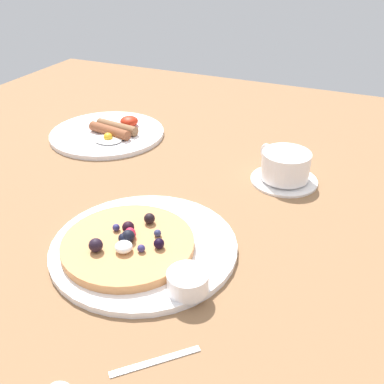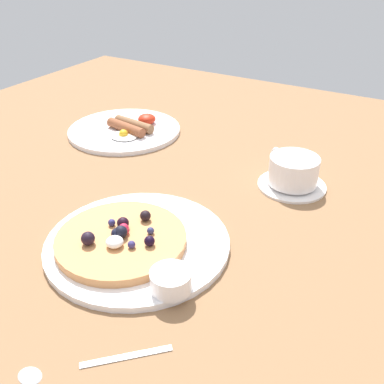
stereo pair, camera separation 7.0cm
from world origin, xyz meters
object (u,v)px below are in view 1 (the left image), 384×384
object	(u,v)px
syrup_ramekin	(188,281)
coffee_cup	(285,164)
pancake_plate	(144,246)
coffee_saucer	(284,179)
teaspoon	(99,377)
breakfast_plate	(107,134)

from	to	relation	value
syrup_ramekin	coffee_cup	world-z (taller)	coffee_cup
pancake_plate	coffee_cup	distance (cm)	32.23
pancake_plate	coffee_saucer	size ratio (longest dim) A/B	2.21
pancake_plate	teaspoon	bearing A→B (deg)	-73.30
syrup_ramekin	pancake_plate	bearing A→B (deg)	148.00
syrup_ramekin	coffee_saucer	distance (cm)	35.31
syrup_ramekin	teaspoon	distance (cm)	15.78
syrup_ramekin	coffee_cup	distance (cm)	35.34
pancake_plate	teaspoon	distance (cm)	22.37
syrup_ramekin	coffee_cup	bearing A→B (deg)	83.42
pancake_plate	coffee_cup	bearing A→B (deg)	64.23
syrup_ramekin	breakfast_plate	xyz separation A→B (cm)	(-38.21, 39.76, -1.88)
coffee_saucer	coffee_cup	world-z (taller)	coffee_cup
syrup_ramekin	breakfast_plate	distance (cm)	55.18
breakfast_plate	teaspoon	xyz separation A→B (cm)	(34.73, -55.00, -0.27)
breakfast_plate	coffee_saucer	size ratio (longest dim) A/B	2.07
breakfast_plate	coffee_cup	size ratio (longest dim) A/B	2.43
breakfast_plate	coffee_saucer	distance (cm)	42.63
coffee_saucer	coffee_cup	size ratio (longest dim) A/B	1.18
syrup_ramekin	coffee_saucer	bearing A→B (deg)	83.23
breakfast_plate	teaspoon	bearing A→B (deg)	-57.73
coffee_saucer	teaspoon	bearing A→B (deg)	-98.64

